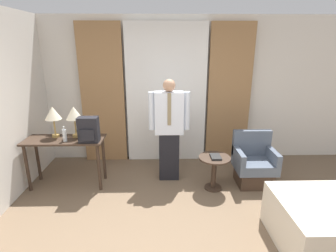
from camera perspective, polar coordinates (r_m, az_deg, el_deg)
name	(u,v)px	position (r m, az deg, el deg)	size (l,w,h in m)	color
wall_back	(166,91)	(5.03, -0.41, 7.71)	(10.00, 0.06, 2.70)	silver
curtain_sheer_center	(166,95)	(4.91, -0.38, 6.76)	(1.48, 0.06, 2.58)	white
curtain_drape_left	(103,95)	(5.03, -14.02, 6.50)	(0.80, 0.06, 2.58)	#997047
curtain_drape_right	(229,95)	(5.07, 13.16, 6.64)	(0.80, 0.06, 2.58)	#997047
desk	(65,147)	(4.42, -21.47, -4.28)	(1.21, 0.48, 0.79)	#38281E
table_lamp_left	(53,114)	(4.42, -23.77, 2.40)	(0.25, 0.25, 0.49)	tan
table_lamp_right	(74,114)	(4.30, -19.79, 2.49)	(0.25, 0.25, 0.49)	tan
bottle_near_edge	(65,135)	(4.24, -21.59, -1.86)	(0.06, 0.06, 0.23)	silver
backpack	(89,130)	(4.07, -16.91, -0.80)	(0.30, 0.20, 0.38)	black
person	(169,127)	(4.23, 0.24, -0.27)	(0.66, 0.22, 1.69)	black
armchair	(254,165)	(4.52, 18.14, -8.05)	(0.62, 0.56, 0.85)	#38281E
side_table	(214,167)	(4.18, 10.00, -8.85)	(0.49, 0.49, 0.54)	#38281E
book	(216,157)	(4.09, 10.34, -6.61)	(0.15, 0.23, 0.03)	black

